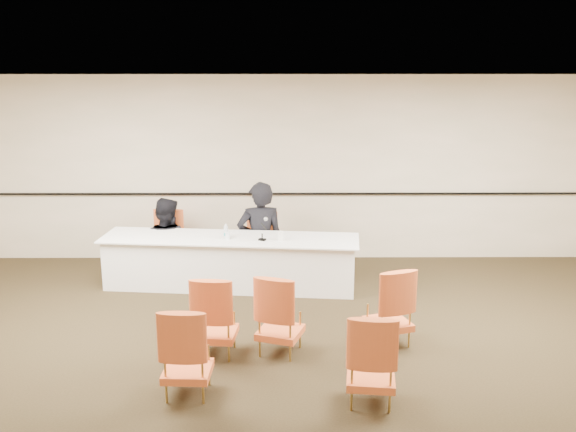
% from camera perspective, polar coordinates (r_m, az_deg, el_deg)
% --- Properties ---
extents(floor, '(10.00, 10.00, 0.00)m').
position_cam_1_polar(floor, '(7.05, -0.08, -13.71)').
color(floor, black).
rests_on(floor, ground).
extents(ceiling, '(10.00, 10.00, 0.00)m').
position_cam_1_polar(ceiling, '(6.24, -0.09, 11.43)').
color(ceiling, silver).
rests_on(ceiling, ground).
extents(wall_back, '(10.00, 0.04, 3.00)m').
position_cam_1_polar(wall_back, '(10.39, -0.17, 4.20)').
color(wall_back, beige).
rests_on(wall_back, ground).
extents(wall_rail, '(9.80, 0.04, 0.03)m').
position_cam_1_polar(wall_rail, '(10.43, -0.17, 1.99)').
color(wall_rail, black).
rests_on(wall_rail, wall_back).
extents(panel_table, '(3.77, 1.22, 0.74)m').
position_cam_1_polar(panel_table, '(9.37, -5.15, -4.09)').
color(panel_table, white).
rests_on(panel_table, ground).
extents(panelist_main, '(0.77, 0.56, 1.96)m').
position_cam_1_polar(panelist_main, '(9.80, -2.46, -2.54)').
color(panelist_main, black).
rests_on(panelist_main, ground).
extents(panelist_main_chair, '(0.55, 0.55, 0.95)m').
position_cam_1_polar(panelist_main_chair, '(9.81, -2.46, -2.58)').
color(panelist_main_chair, orange).
rests_on(panelist_main_chair, ground).
extents(panelist_second, '(0.95, 0.83, 1.64)m').
position_cam_1_polar(panelist_second, '(10.14, -10.76, -2.92)').
color(panelist_second, black).
rests_on(panelist_second, ground).
extents(panelist_second_chair, '(0.55, 0.55, 0.95)m').
position_cam_1_polar(panelist_second_chair, '(10.11, -10.79, -2.31)').
color(panelist_second_chair, orange).
rests_on(panelist_second_chair, ground).
extents(papers, '(0.32, 0.25, 0.00)m').
position_cam_1_polar(papers, '(9.13, -3.45, -2.10)').
color(papers, white).
rests_on(papers, panel_table).
extents(microphone, '(0.17, 0.24, 0.31)m').
position_cam_1_polar(microphone, '(9.05, -2.32, -1.24)').
color(microphone, black).
rests_on(microphone, panel_table).
extents(water_bottle, '(0.07, 0.07, 0.21)m').
position_cam_1_polar(water_bottle, '(9.21, -5.53, -1.34)').
color(water_bottle, teal).
rests_on(water_bottle, panel_table).
extents(drinking_glass, '(0.07, 0.07, 0.10)m').
position_cam_1_polar(drinking_glass, '(9.17, -5.39, -1.77)').
color(drinking_glass, white).
rests_on(drinking_glass, panel_table).
extents(coffee_cup, '(0.11, 0.11, 0.13)m').
position_cam_1_polar(coffee_cup, '(9.07, -0.66, -1.78)').
color(coffee_cup, white).
rests_on(coffee_cup, panel_table).
extents(aud_chair_front_left, '(0.55, 0.55, 0.95)m').
position_cam_1_polar(aud_chair_front_left, '(7.29, -6.49, -8.72)').
color(aud_chair_front_left, orange).
rests_on(aud_chair_front_left, ground).
extents(aud_chair_front_mid, '(0.64, 0.64, 0.95)m').
position_cam_1_polar(aud_chair_front_mid, '(7.28, -0.70, -8.65)').
color(aud_chair_front_mid, orange).
rests_on(aud_chair_front_mid, ground).
extents(aud_chair_front_right, '(0.64, 0.64, 0.95)m').
position_cam_1_polar(aud_chair_front_right, '(7.59, 8.95, -7.86)').
color(aud_chair_front_right, orange).
rests_on(aud_chair_front_right, ground).
extents(aud_chair_back_left, '(0.52, 0.52, 0.95)m').
position_cam_1_polar(aud_chair_back_left, '(6.51, -8.97, -11.70)').
color(aud_chair_back_left, orange).
rests_on(aud_chair_back_left, ground).
extents(aud_chair_back_right, '(0.56, 0.56, 0.95)m').
position_cam_1_polar(aud_chair_back_right, '(6.35, 7.43, -12.35)').
color(aud_chair_back_right, orange).
rests_on(aud_chair_back_right, ground).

